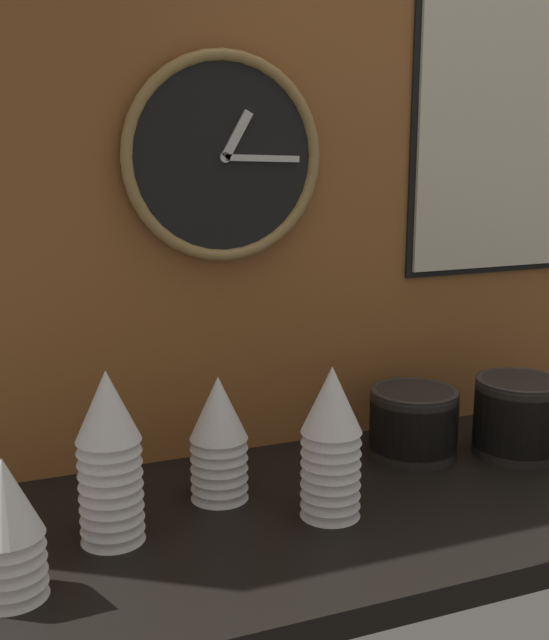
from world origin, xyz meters
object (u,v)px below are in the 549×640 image
bowl_stack_far_right (518,415)px  menu_board (506,110)px  wall_clock (223,157)px  cup_stack_center_left (109,457)px  cup_stack_center (219,438)px  cup_stack_center_right (331,442)px  cup_stack_left (7,528)px  bowl_stack_right (413,421)px

bowl_stack_far_right → menu_board: 0.57m
bowl_stack_far_right → menu_board: bearing=66.9°
bowl_stack_far_right → wall_clock: 0.69m
cup_stack_center_left → bowl_stack_far_right: 0.73m
cup_stack_center → cup_stack_center_right: bearing=-41.2°
cup_stack_left → bowl_stack_right: bearing=16.6°
bowl_stack_far_right → menu_board: (0.08, 0.20, 0.53)m
cup_stack_center → bowl_stack_far_right: size_ratio=1.27×
wall_clock → menu_board: (0.57, 0.01, 0.08)m
cup_stack_center_left → cup_stack_center: cup_stack_center_left is taller
bowl_stack_right → bowl_stack_far_right: size_ratio=1.00×
wall_clock → menu_board: bearing=0.9°
cup_stack_center_right → wall_clock: bearing=103.6°
cup_stack_center_left → wall_clock: size_ratio=0.72×
cup_stack_center_left → bowl_stack_right: (0.55, 0.11, -0.06)m
wall_clock → cup_stack_center_right: bearing=-76.4°
cup_stack_center_right → wall_clock: wall_clock is taller
bowl_stack_far_right → cup_stack_left: bearing=-170.6°
cup_stack_center_right → menu_board: 0.76m
bowl_stack_right → bowl_stack_far_right: bowl_stack_far_right is taller
wall_clock → menu_board: menu_board is taller
cup_stack_center_right → menu_board: (0.50, 0.29, 0.49)m
cup_stack_center_left → cup_stack_left: cup_stack_center_left is taller
bowl_stack_far_right → cup_stack_center_left: bearing=-176.3°
cup_stack_center_left → cup_stack_left: bearing=-145.9°
cup_stack_left → bowl_stack_far_right: cup_stack_left is taller
cup_stack_center_left → bowl_stack_right: size_ratio=1.59×
cup_stack_left → wall_clock: size_ratio=0.53×
cup_stack_center_left → bowl_stack_far_right: cup_stack_center_left is taller
cup_stack_left → wall_clock: (0.39, 0.33, 0.43)m
cup_stack_center_left → cup_stack_center: 0.20m
cup_stack_left → bowl_stack_right: 0.73m
cup_stack_center → bowl_stack_right: size_ratio=1.27×
cup_stack_center → cup_stack_left: (-0.32, -0.17, -0.01)m
cup_stack_center → menu_board: size_ratio=0.32×
cup_stack_center → wall_clock: bearing=67.3°
menu_board → cup_stack_center: bearing=-164.9°
cup_stack_center → cup_stack_left: cup_stack_center is taller
cup_stack_center → menu_board: 0.83m
cup_stack_center_right → cup_stack_center_left: 0.32m
cup_stack_center_left → bowl_stack_far_right: size_ratio=1.59×
bowl_stack_right → menu_board: 0.61m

